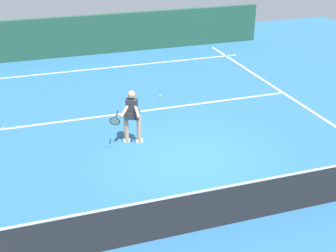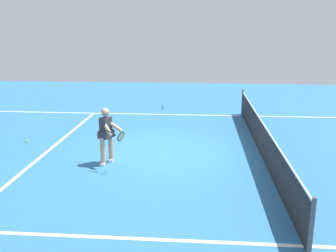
# 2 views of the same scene
# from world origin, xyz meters

# --- Properties ---
(ground_plane) EXTENTS (28.39, 28.39, 0.00)m
(ground_plane) POSITION_xyz_m (0.00, 0.00, 0.00)
(ground_plane) COLOR teal
(court_back_wall) EXTENTS (14.84, 0.24, 1.76)m
(court_back_wall) POSITION_xyz_m (0.00, -10.62, 0.88)
(court_back_wall) COLOR #23513D
(court_back_wall) RESTS_ON ground
(baseline_marking) EXTENTS (10.84, 0.10, 0.01)m
(baseline_marking) POSITION_xyz_m (0.00, -8.42, 0.00)
(baseline_marking) COLOR white
(baseline_marking) RESTS_ON ground
(service_line_marking) EXTENTS (9.84, 0.10, 0.01)m
(service_line_marking) POSITION_xyz_m (0.00, -3.57, 0.00)
(service_line_marking) COLOR white
(service_line_marking) RESTS_ON ground
(court_net) EXTENTS (10.52, 0.08, 1.05)m
(court_net) POSITION_xyz_m (0.00, 2.77, 0.49)
(court_net) COLOR #4C4C51
(court_net) RESTS_ON ground
(tennis_player) EXTENTS (1.02, 0.85, 1.55)m
(tennis_player) POSITION_xyz_m (1.20, -1.51, 0.85)
(tennis_player) COLOR tan
(tennis_player) RESTS_ON ground
(tennis_ball_near) EXTENTS (0.07, 0.07, 0.07)m
(tennis_ball_near) POSITION_xyz_m (-0.60, -4.61, 0.03)
(tennis_ball_near) COLOR #D1E533
(tennis_ball_near) RESTS_ON ground
(tennis_ball_mid) EXTENTS (0.07, 0.07, 0.07)m
(tennis_ball_mid) POSITION_xyz_m (4.68, -3.55, 0.03)
(tennis_ball_mid) COLOR #D1E533
(tennis_ball_mid) RESTS_ON ground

